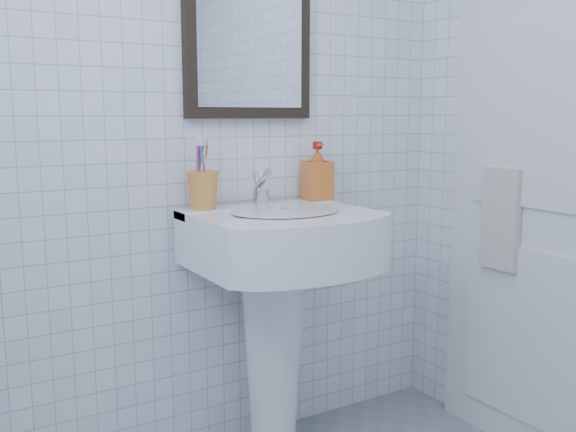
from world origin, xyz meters
TOP-DOWN VIEW (x-y plane):
  - wall_back at (0.00, 1.20)m, footprint 2.20×0.02m
  - washbasin at (0.25, 0.99)m, footprint 0.61×0.45m
  - faucet at (0.25, 1.10)m, footprint 0.06×0.12m
  - toothbrush_cup at (0.03, 1.11)m, footprint 0.13×0.13m
  - soap_dispenser at (0.51, 1.13)m, footprint 0.11×0.11m
  - wall_mirror at (0.25, 1.18)m, footprint 0.50×0.04m
  - bathroom_door at (1.08, 0.55)m, footprint 0.04×0.80m
  - towel_ring at (1.06, 0.69)m, footprint 0.01×0.18m
  - hand_towel at (1.04, 0.69)m, footprint 0.03×0.16m

SIDE VIEW (x-z plane):
  - washbasin at x=0.25m, z-range 0.16..1.10m
  - hand_towel at x=1.04m, z-range 0.68..1.06m
  - faucet at x=0.25m, z-range 0.92..1.05m
  - toothbrush_cup at x=0.03m, z-range 0.93..1.06m
  - bathroom_door at x=1.08m, z-range 0.00..2.00m
  - soap_dispenser at x=0.51m, z-range 0.93..1.15m
  - towel_ring at x=1.06m, z-range 0.96..1.14m
  - wall_back at x=0.00m, z-range 0.00..2.50m
  - wall_mirror at x=0.25m, z-range 1.24..1.86m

